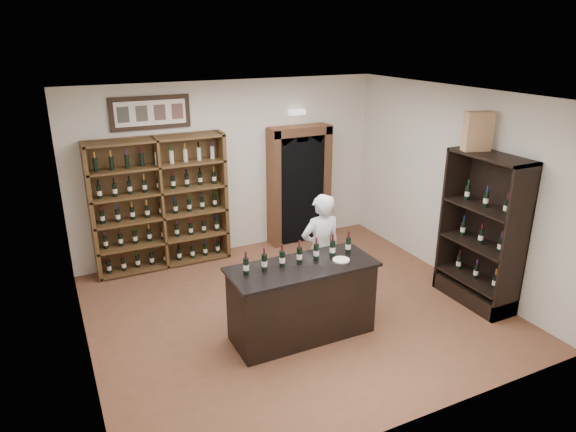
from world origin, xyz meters
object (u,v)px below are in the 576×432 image
object	(u,v)px
wine_crate	(478,131)
counter_bottle_0	(246,266)
wine_shelf	(160,203)
shopkeeper	(321,250)
tasting_counter	(302,301)
side_cabinet	(480,253)

from	to	relation	value
wine_crate	counter_bottle_0	bearing A→B (deg)	-164.83
wine_shelf	wine_crate	world-z (taller)	wine_crate
shopkeeper	wine_crate	world-z (taller)	wine_crate
wine_crate	tasting_counter	bearing A→B (deg)	-163.53
counter_bottle_0	wine_crate	distance (m)	3.65
counter_bottle_0	shopkeeper	world-z (taller)	shopkeeper
wine_shelf	wine_crate	xyz separation A→B (m)	(3.76, -2.96, 1.37)
tasting_counter	shopkeeper	xyz separation A→B (m)	(0.63, 0.64, 0.34)
side_cabinet	shopkeeper	xyz separation A→B (m)	(-2.10, 0.94, 0.08)
counter_bottle_0	side_cabinet	distance (m)	3.48
side_cabinet	counter_bottle_0	bearing A→B (deg)	173.65
wine_shelf	counter_bottle_0	world-z (taller)	wine_shelf
tasting_counter	shopkeeper	world-z (taller)	shopkeeper
tasting_counter	side_cabinet	xyz separation A→B (m)	(2.72, -0.30, 0.26)
shopkeeper	wine_crate	xyz separation A→B (m)	(2.04, -0.66, 1.63)
tasting_counter	shopkeeper	size ratio (longest dim) A/B	1.13
tasting_counter	shopkeeper	distance (m)	0.96
shopkeeper	wine_crate	bearing A→B (deg)	162.66
tasting_counter	counter_bottle_0	distance (m)	0.95
side_cabinet	wine_crate	world-z (taller)	wine_crate
shopkeeper	counter_bottle_0	bearing A→B (deg)	23.02
tasting_counter	counter_bottle_0	xyz separation A→B (m)	(-0.72, 0.08, 0.61)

